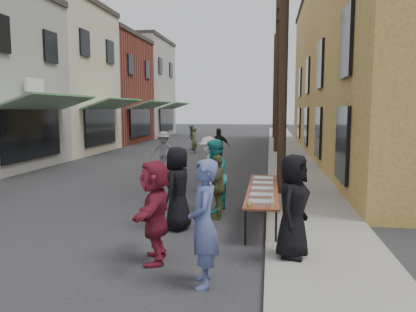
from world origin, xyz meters
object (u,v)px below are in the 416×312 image
(serving_table, at_px, (263,190))
(guest_front_a, at_px, (178,188))
(utility_pole_mid, at_px, (277,76))
(catering_tray_sausage, at_px, (261,203))
(guest_front_c, at_px, (214,176))
(utility_pole_near, at_px, (284,44))
(utility_pole_far, at_px, (275,87))
(server, at_px, (293,206))

(serving_table, relative_size, guest_front_a, 2.21)
(utility_pole_mid, height_order, catering_tray_sausage, utility_pole_mid)
(utility_pole_mid, distance_m, serving_table, 15.25)
(guest_front_a, bearing_deg, guest_front_c, 172.58)
(utility_pole_near, relative_size, utility_pole_far, 1.00)
(guest_front_c, bearing_deg, serving_table, 73.31)
(serving_table, bearing_deg, utility_pole_near, 79.73)
(server, bearing_deg, utility_pole_far, 20.36)
(utility_pole_far, distance_m, serving_table, 27.03)
(serving_table, distance_m, server, 2.70)
(utility_pole_far, distance_m, server, 29.60)
(utility_pole_near, bearing_deg, utility_pole_mid, 90.00)
(utility_pole_mid, xyz_separation_m, guest_front_a, (-2.31, -15.79, -3.59))
(guest_front_a, bearing_deg, catering_tray_sausage, 83.01)
(guest_front_a, bearing_deg, utility_pole_far, -172.89)
(catering_tray_sausage, bearing_deg, guest_front_a, 161.14)
(serving_table, xyz_separation_m, guest_front_a, (-1.81, -1.03, 0.19))
(utility_pole_near, xyz_separation_m, guest_front_c, (-1.75, -2.17, -3.57))
(utility_pole_near, height_order, utility_pole_far, same)
(guest_front_c, bearing_deg, guest_front_a, -10.80)
(utility_pole_far, relative_size, guest_front_a, 4.96)
(utility_pole_mid, distance_m, server, 17.74)
(catering_tray_sausage, bearing_deg, utility_pole_near, 83.53)
(catering_tray_sausage, distance_m, server, 1.14)
(utility_pole_mid, relative_size, server, 5.09)
(utility_pole_near, height_order, guest_front_a, utility_pole_near)
(guest_front_a, bearing_deg, server, 67.78)
(utility_pole_mid, height_order, server, utility_pole_mid)
(utility_pole_far, xyz_separation_m, guest_front_c, (-1.75, -26.17, -3.57))
(catering_tray_sausage, relative_size, guest_front_c, 0.27)
(utility_pole_near, bearing_deg, utility_pole_far, 90.00)
(utility_pole_mid, distance_m, utility_pole_far, 12.00)
(utility_pole_far, bearing_deg, utility_pole_near, -90.00)
(guest_front_c, xyz_separation_m, server, (1.80, -3.22, 0.06))
(guest_front_a, distance_m, server, 2.85)
(utility_pole_near, relative_size, serving_table, 2.25)
(utility_pole_far, xyz_separation_m, serving_table, (-0.50, -26.76, -3.79))
(utility_pole_mid, relative_size, catering_tray_sausage, 18.00)
(utility_pole_mid, bearing_deg, utility_pole_near, -90.00)
(utility_pole_far, bearing_deg, catering_tray_sausage, -91.01)
(utility_pole_mid, height_order, guest_front_a, utility_pole_mid)
(utility_pole_far, xyz_separation_m, guest_front_a, (-2.31, -27.79, -3.59))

